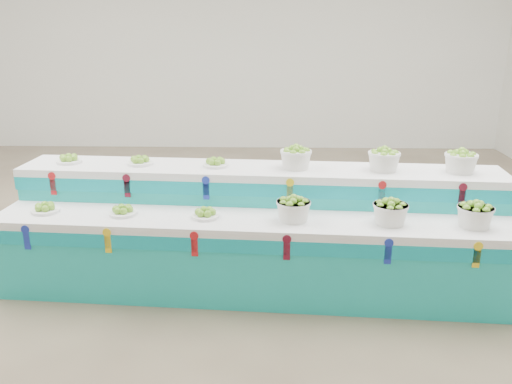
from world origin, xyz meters
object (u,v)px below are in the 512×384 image
basket_upper_right (461,161)px  display_stand (256,230)px  plate_upper_mid (140,160)px  basket_lower_left (293,209)px

basket_upper_right → display_stand: bearing=-175.2°
plate_upper_mid → basket_upper_right: size_ratio=0.84×
basket_lower_left → display_stand: bearing=136.8°
basket_lower_left → basket_upper_right: basket_upper_right is taller
basket_lower_left → plate_upper_mid: 1.58m
display_stand → plate_upper_mid: plate_upper_mid is taller
basket_lower_left → plate_upper_mid: (-1.42, 0.65, 0.24)m
basket_lower_left → plate_upper_mid: size_ratio=1.18×
display_stand → basket_lower_left: (0.32, -0.30, 0.31)m
plate_upper_mid → basket_upper_right: basket_upper_right is taller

